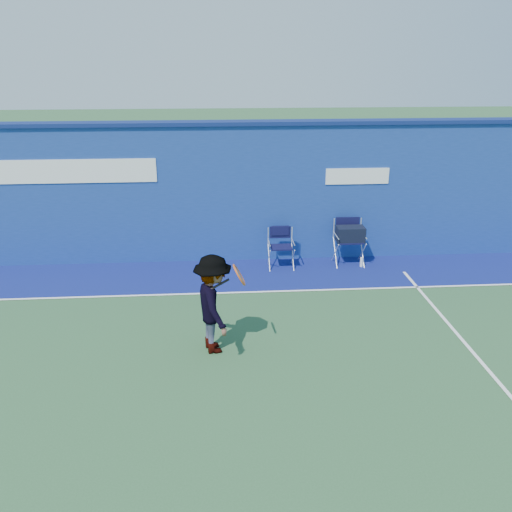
{
  "coord_description": "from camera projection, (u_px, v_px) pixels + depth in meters",
  "views": [
    {
      "loc": [
        0.55,
        -6.51,
        4.47
      ],
      "look_at": [
        1.2,
        2.6,
        1.0
      ],
      "focal_mm": 38.0,
      "sensor_mm": 36.0,
      "label": 1
    }
  ],
  "objects": [
    {
      "name": "tennis_player",
      "position": [
        214.0,
        304.0,
        8.37
      ],
      "size": [
        0.93,
        1.14,
        1.6
      ],
      "color": "#EA4738",
      "rests_on": "ground"
    },
    {
      "name": "water_bottle",
      "position": [
        362.0,
        262.0,
        11.92
      ],
      "size": [
        0.07,
        0.07,
        0.22
      ],
      "primitive_type": "cylinder",
      "color": "white",
      "rests_on": "ground"
    },
    {
      "name": "directors_chair_right",
      "position": [
        349.0,
        246.0,
        11.97
      ],
      "size": [
        0.61,
        0.54,
        1.02
      ],
      "color": "silver",
      "rests_on": "ground"
    },
    {
      "name": "out_of_bounds_strip",
      "position": [
        194.0,
        276.0,
        11.44
      ],
      "size": [
        24.0,
        1.8,
        0.01
      ],
      "primitive_type": "cube",
      "color": "navy",
      "rests_on": "ground"
    },
    {
      "name": "stadium_wall",
      "position": [
        193.0,
        192.0,
        11.92
      ],
      "size": [
        24.0,
        0.5,
        3.08
      ],
      "color": "navy",
      "rests_on": "ground"
    },
    {
      "name": "court_lines",
      "position": [
        186.0,
        366.0,
        8.18
      ],
      "size": [
        24.0,
        12.0,
        0.01
      ],
      "color": "white",
      "rests_on": "out_of_bounds_strip"
    },
    {
      "name": "ground",
      "position": [
        184.0,
        390.0,
        7.62
      ],
      "size": [
        80.0,
        80.0,
        0.0
      ],
      "primitive_type": "plane",
      "color": "#2C522F",
      "rests_on": "ground"
    },
    {
      "name": "directors_chair_left",
      "position": [
        281.0,
        255.0,
        11.84
      ],
      "size": [
        0.52,
        0.49,
        0.89
      ],
      "color": "silver",
      "rests_on": "ground"
    }
  ]
}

